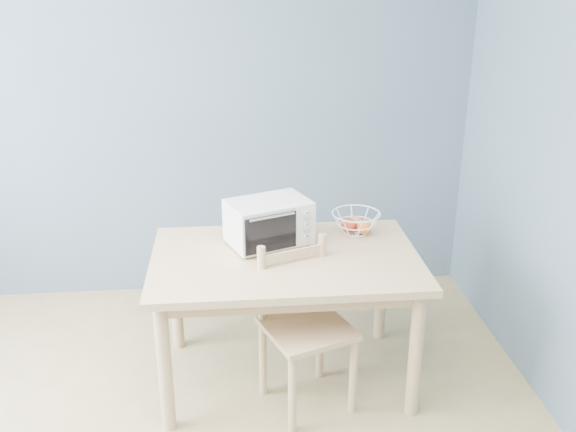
{
  "coord_description": "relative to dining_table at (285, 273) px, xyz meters",
  "views": [
    {
      "loc": [
        0.39,
        -1.92,
        2.17
      ],
      "look_at": [
        0.69,
        1.22,
        0.93
      ],
      "focal_mm": 40.0,
      "sensor_mm": 36.0,
      "label": 1
    }
  ],
  "objects": [
    {
      "name": "dining_table",
      "position": [
        0.0,
        0.0,
        0.0
      ],
      "size": [
        1.4,
        0.9,
        0.75
      ],
      "color": "tan",
      "rests_on": "ground"
    },
    {
      "name": "toaster_oven",
      "position": [
        -0.09,
        0.16,
        0.23
      ],
      "size": [
        0.5,
        0.44,
        0.25
      ],
      "rotation": [
        0.0,
        0.0,
        0.38
      ],
      "color": "silver",
      "rests_on": "dining_table"
    },
    {
      "name": "room",
      "position": [
        -0.66,
        -1.11,
        0.65
      ],
      "size": [
        4.01,
        4.51,
        2.61
      ],
      "color": "tan",
      "rests_on": "ground"
    },
    {
      "name": "dining_chair",
      "position": [
        0.08,
        -0.19,
        -0.22
      ],
      "size": [
        0.52,
        0.52,
        0.87
      ],
      "rotation": [
        0.0,
        0.0,
        0.37
      ],
      "color": "tan",
      "rests_on": "ground"
    },
    {
      "name": "fruit_basket",
      "position": [
        0.42,
        0.27,
        0.17
      ],
      "size": [
        0.28,
        0.28,
        0.13
      ],
      "rotation": [
        0.0,
        0.0,
        0.03
      ],
      "color": "white",
      "rests_on": "dining_table"
    }
  ]
}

